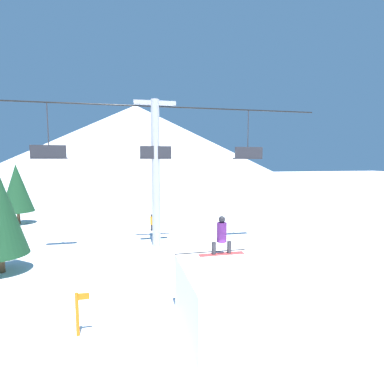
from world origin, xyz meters
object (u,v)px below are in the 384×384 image
at_px(snowboarder, 222,236).
at_px(distant_skier, 152,222).
at_px(snow_ramp, 226,299).
at_px(trail_marker, 78,313).

height_order(snowboarder, distant_skier, snowboarder).
bearing_deg(snowboarder, snow_ramp, -101.59).
xyz_separation_m(snowboarder, trail_marker, (-4.61, -0.63, -1.88)).
xyz_separation_m(snowboarder, distant_skier, (-1.32, 12.10, -1.93)).
distance_m(snowboarder, distant_skier, 12.32).
distance_m(snowboarder, trail_marker, 5.02).
height_order(snowboarder, trail_marker, snowboarder).
xyz_separation_m(trail_marker, distant_skier, (3.29, 12.74, -0.04)).
xyz_separation_m(snow_ramp, snowboarder, (0.26, 1.29, 1.62)).
distance_m(snow_ramp, distant_skier, 13.43).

